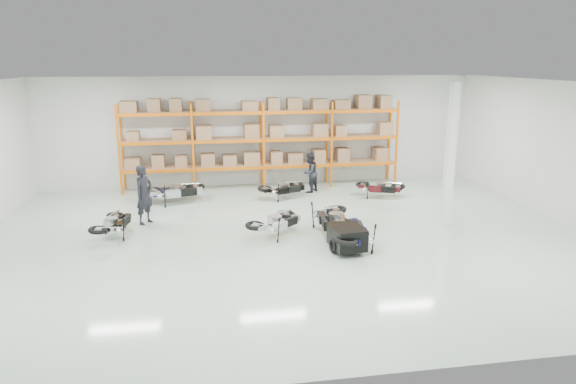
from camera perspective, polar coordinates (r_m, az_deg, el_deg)
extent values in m
plane|color=#A6B9A9|center=(15.32, 0.08, -5.12)|extent=(18.00, 18.00, 0.00)
plane|color=white|center=(14.44, 0.09, 11.95)|extent=(18.00, 18.00, 0.00)
plane|color=silver|center=(21.56, -3.04, 6.78)|extent=(18.00, 0.00, 18.00)
plane|color=silver|center=(8.15, 8.39, -6.47)|extent=(18.00, 0.00, 18.00)
plane|color=silver|center=(18.46, 28.88, 3.68)|extent=(0.00, 14.00, 14.00)
cube|color=#DB610B|center=(20.75, -18.29, 4.36)|extent=(0.08, 0.08, 3.50)
cube|color=#DB610B|center=(21.63, -17.95, 4.78)|extent=(0.08, 0.08, 3.50)
cube|color=#DB610B|center=(20.51, -10.52, 4.74)|extent=(0.08, 0.08, 3.50)
cube|color=#DB610B|center=(21.40, -10.49, 5.14)|extent=(0.08, 0.08, 3.50)
cube|color=#DB610B|center=(20.65, -2.70, 5.03)|extent=(0.08, 0.08, 3.50)
cube|color=#DB610B|center=(21.53, -2.99, 5.42)|extent=(0.08, 0.08, 3.50)
cube|color=#DB610B|center=(21.16, 4.88, 5.23)|extent=(0.08, 0.08, 3.50)
cube|color=#DB610B|center=(22.02, 4.30, 5.60)|extent=(0.08, 0.08, 3.50)
cube|color=#DB610B|center=(22.02, 11.99, 5.33)|extent=(0.08, 0.08, 3.50)
cube|color=#DB610B|center=(22.84, 11.17, 5.69)|extent=(0.08, 0.08, 3.50)
cube|color=#DB610B|center=(20.74, -14.28, 2.25)|extent=(2.70, 0.08, 0.12)
cube|color=#DB610B|center=(21.62, -14.10, 2.75)|extent=(2.70, 0.08, 0.12)
cube|color=#9D7151|center=(21.17, -14.20, 2.69)|extent=(2.68, 0.88, 0.02)
cube|color=#9D7151|center=(21.12, -14.24, 3.30)|extent=(2.40, 0.70, 0.44)
cube|color=#DB610B|center=(20.69, -6.53, 2.58)|extent=(2.70, 0.08, 0.12)
cube|color=#DB610B|center=(21.57, -6.67, 3.07)|extent=(2.70, 0.08, 0.12)
cube|color=#9D7151|center=(21.12, -6.61, 3.01)|extent=(2.68, 0.88, 0.02)
cube|color=#9D7151|center=(21.07, -6.62, 3.63)|extent=(2.40, 0.70, 0.44)
cube|color=#DB610B|center=(21.01, 1.12, 2.86)|extent=(2.70, 0.08, 0.12)
cube|color=#DB610B|center=(21.88, 0.68, 3.33)|extent=(2.70, 0.08, 0.12)
cube|color=#9D7151|center=(21.43, 0.90, 3.28)|extent=(2.68, 0.88, 0.02)
cube|color=#9D7151|center=(21.39, 0.90, 3.88)|extent=(2.40, 0.70, 0.44)
cube|color=#DB610B|center=(21.70, 8.42, 3.07)|extent=(2.70, 0.08, 0.12)
cube|color=#DB610B|center=(22.54, 7.72, 3.53)|extent=(2.70, 0.08, 0.12)
cube|color=#9D7151|center=(22.10, 8.07, 3.48)|extent=(2.68, 0.88, 0.02)
cube|color=#9D7151|center=(22.06, 8.09, 4.07)|extent=(2.40, 0.70, 0.44)
cube|color=#DB610B|center=(20.54, -14.47, 5.25)|extent=(2.70, 0.08, 0.12)
cube|color=#DB610B|center=(21.43, -14.28, 5.63)|extent=(2.70, 0.08, 0.12)
cube|color=#9D7151|center=(20.98, -14.39, 5.63)|extent=(2.68, 0.88, 0.02)
cube|color=#9D7151|center=(20.94, -14.43, 6.25)|extent=(2.40, 0.70, 0.44)
cube|color=#DB610B|center=(20.49, -6.62, 5.59)|extent=(2.70, 0.08, 0.12)
cube|color=#DB610B|center=(21.38, -6.75, 5.96)|extent=(2.70, 0.08, 0.12)
cube|color=#9D7151|center=(20.93, -6.69, 5.97)|extent=(2.68, 0.88, 0.02)
cube|color=#9D7151|center=(20.89, -6.71, 6.59)|extent=(2.40, 0.70, 0.44)
cube|color=#DB610B|center=(20.82, 1.13, 5.82)|extent=(2.70, 0.08, 0.12)
cube|color=#DB610B|center=(21.69, 0.69, 6.18)|extent=(2.70, 0.08, 0.12)
cube|color=#9D7151|center=(21.25, 0.91, 6.19)|extent=(2.68, 0.88, 0.02)
cube|color=#9D7151|center=(21.21, 0.91, 6.81)|extent=(2.40, 0.70, 0.44)
cube|color=#DB610B|center=(21.51, 8.53, 5.95)|extent=(2.70, 0.08, 0.12)
cube|color=#DB610B|center=(22.36, 7.82, 6.29)|extent=(2.70, 0.08, 0.12)
cube|color=#9D7151|center=(21.92, 8.17, 6.30)|extent=(2.68, 0.88, 0.02)
cube|color=#9D7151|center=(21.89, 8.19, 6.90)|extent=(2.40, 0.70, 0.44)
cube|color=#DB610B|center=(20.41, -14.67, 8.30)|extent=(2.70, 0.08, 0.12)
cube|color=#DB610B|center=(21.30, -14.47, 8.55)|extent=(2.70, 0.08, 0.12)
cube|color=#9D7151|center=(20.84, -14.58, 8.62)|extent=(2.68, 0.88, 0.02)
cube|color=#9D7151|center=(20.82, -14.62, 9.25)|extent=(2.40, 0.70, 0.44)
cube|color=#DB610B|center=(20.35, -6.71, 8.65)|extent=(2.70, 0.08, 0.12)
cube|color=#DB610B|center=(21.25, -6.84, 8.89)|extent=(2.70, 0.08, 0.12)
cube|color=#9D7151|center=(20.79, -6.78, 8.96)|extent=(2.68, 0.88, 0.02)
cube|color=#9D7151|center=(20.77, -6.80, 9.60)|extent=(2.40, 0.70, 0.44)
cube|color=#DB610B|center=(20.68, 1.15, 8.84)|extent=(2.70, 0.08, 0.12)
cube|color=#DB610B|center=(21.56, 0.70, 9.07)|extent=(2.70, 0.08, 0.12)
cube|color=#9D7151|center=(21.11, 0.92, 9.15)|extent=(2.68, 0.88, 0.02)
cube|color=#9D7151|center=(21.09, 0.92, 9.77)|extent=(2.40, 0.70, 0.44)
cube|color=#DB610B|center=(21.37, 8.64, 8.86)|extent=(2.70, 0.08, 0.12)
cube|color=#DB610B|center=(22.23, 7.92, 9.10)|extent=(2.70, 0.08, 0.12)
cube|color=#9D7151|center=(21.79, 8.28, 9.17)|extent=(2.68, 0.88, 0.02)
cube|color=#9D7151|center=(21.77, 8.30, 9.77)|extent=(2.40, 0.70, 0.44)
cube|color=white|center=(16.82, 17.57, 3.93)|extent=(0.25, 0.25, 4.50)
cube|color=black|center=(14.18, 6.58, -5.00)|extent=(0.92, 1.11, 0.60)
cube|color=yellow|center=(13.71, 7.18, -5.71)|extent=(0.17, 0.04, 0.12)
torus|color=black|center=(14.15, 4.95, -5.93)|extent=(0.09, 0.41, 0.41)
torus|color=black|center=(14.37, 8.14, -5.70)|extent=(0.09, 0.41, 0.41)
cylinder|color=black|center=(14.80, 5.84, -3.91)|extent=(0.15, 0.97, 0.04)
imported|color=black|center=(17.02, -15.69, -0.29)|extent=(0.78, 0.83, 1.91)
imported|color=black|center=(20.38, 2.43, 2.18)|extent=(0.97, 0.97, 1.59)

